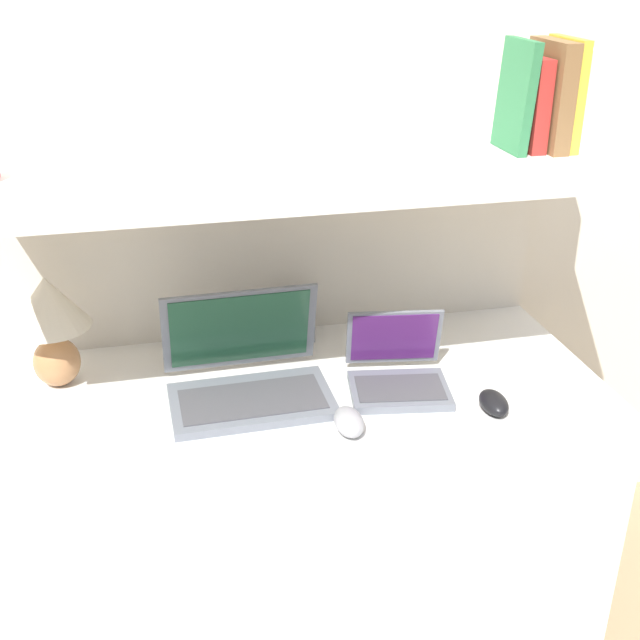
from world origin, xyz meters
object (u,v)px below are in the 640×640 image
laptop_large (248,376)px  book_white (578,98)px  router_box (293,318)px  book_green (516,96)px  book_brown (550,95)px  laptop_small (398,373)px  book_yellow (564,94)px  table_lamp (50,317)px  book_red (531,104)px  second_mouse (494,403)px  computer_mouse (349,422)px

laptop_large → book_white: book_white is taller
router_box → book_green: book_green is taller
book_brown → book_green: bearing=180.0°
book_white → book_brown: (-0.07, 0.00, 0.01)m
laptop_small → book_green: book_green is taller
laptop_large → book_yellow: (0.76, 0.08, 0.60)m
router_box → laptop_large: bearing=-121.6°
table_lamp → book_white: 1.32m
book_brown → book_red: (-0.04, 0.00, -0.02)m
second_mouse → book_yellow: 0.72m
second_mouse → book_brown: (0.20, 0.27, 0.63)m
laptop_small → second_mouse: laptop_small is taller
book_red → second_mouse: bearing=-119.1°
laptop_small → router_box: laptop_small is taller
second_mouse → book_brown: book_brown is taller
laptop_small → computer_mouse: size_ratio=2.26×
book_white → book_yellow: 0.04m
laptop_large → book_green: bearing=6.7°
book_yellow → laptop_large: bearing=-174.3°
book_yellow → router_box: bearing=163.3°
laptop_small → second_mouse: (0.18, -0.15, -0.02)m
computer_mouse → book_yellow: size_ratio=0.47×
computer_mouse → book_brown: book_brown is taller
book_brown → book_red: 0.05m
book_green → table_lamp: bearing=175.8°
book_green → book_yellow: bearing=0.0°
table_lamp → book_white: book_white is taller
book_red → book_green: 0.04m
book_yellow → book_green: size_ratio=1.00×
computer_mouse → laptop_large: bearing=134.1°
second_mouse → router_box: 0.59m
book_green → book_white: bearing=0.0°
book_yellow → book_red: 0.08m
book_yellow → book_red: book_yellow is taller
table_lamp → book_red: 1.21m
table_lamp → book_red: size_ratio=1.34×
laptop_large → book_white: size_ratio=1.67×
computer_mouse → second_mouse: bearing=0.6°
table_lamp → computer_mouse: bearing=-29.4°
router_box → book_green: (0.49, -0.18, 0.59)m
computer_mouse → book_white: size_ratio=0.52×
laptop_small → book_white: (0.45, 0.12, 0.60)m
book_yellow → book_brown: book_yellow is taller
laptop_large → computer_mouse: bearing=-45.9°
second_mouse → book_yellow: book_yellow is taller
second_mouse → book_brown: size_ratio=0.43×
laptop_small → table_lamp: bearing=165.8°
laptop_small → book_white: bearing=15.0°
table_lamp → book_green: book_green is taller
laptop_small → router_box: (-0.19, 0.30, 0.03)m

